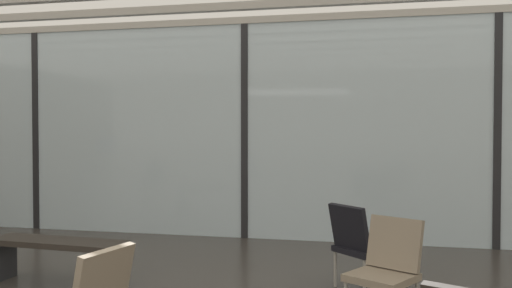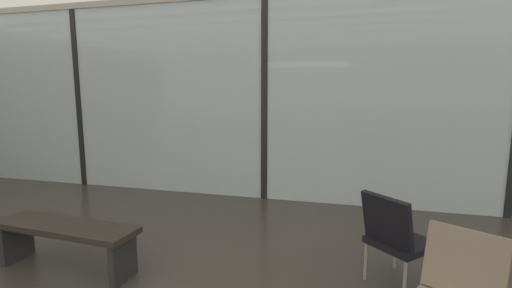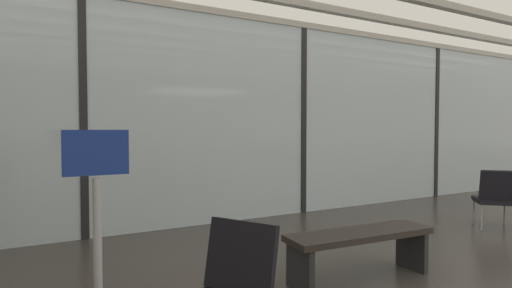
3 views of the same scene
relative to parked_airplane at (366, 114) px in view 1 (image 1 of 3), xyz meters
name	(u,v)px [view 1 (image 1 of 3)]	position (x,y,z in m)	size (l,w,h in m)	color
glass_curtain_wall	(245,131)	(-1.68, -4.06, -0.36)	(14.00, 0.08, 3.18)	silver
window_mullion_0	(37,131)	(-5.18, -4.06, -0.36)	(0.10, 0.12, 3.18)	black
window_mullion_1	(245,131)	(-1.68, -4.06, -0.36)	(0.10, 0.12, 3.18)	black
window_mullion_2	(497,132)	(1.82, -4.06, -0.36)	(0.10, 0.12, 3.18)	black
parked_airplane	(366,114)	(0.00, 0.00, 0.00)	(14.22, 3.89, 3.89)	#B2BCD6
lounge_chair_2	(358,241)	(0.07, -6.40, -1.45)	(0.71, 0.71, 0.87)	black
lounge_chair_4	(387,264)	(0.33, -7.28, -1.45)	(0.68, 0.70, 0.87)	#7F705B
waiting_bench	(57,250)	(-3.01, -6.89, -1.58)	(1.52, 0.50, 0.47)	#28231E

